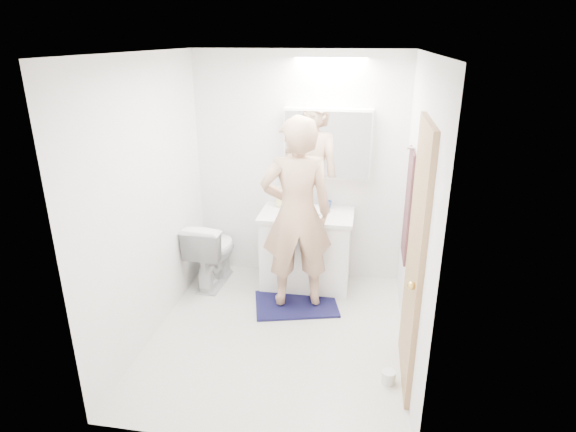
% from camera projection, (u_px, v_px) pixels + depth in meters
% --- Properties ---
extents(floor, '(2.50, 2.50, 0.00)m').
position_uv_depth(floor, '(278.00, 335.00, 4.27)').
color(floor, silver).
rests_on(floor, ground).
extents(ceiling, '(2.50, 2.50, 0.00)m').
position_uv_depth(ceiling, '(275.00, 52.00, 3.42)').
color(ceiling, white).
rests_on(ceiling, floor).
extents(wall_back, '(2.50, 0.00, 2.50)m').
position_uv_depth(wall_back, '(299.00, 169.00, 5.00)').
color(wall_back, white).
rests_on(wall_back, floor).
extents(wall_front, '(2.50, 0.00, 2.50)m').
position_uv_depth(wall_front, '(236.00, 283.00, 2.70)').
color(wall_front, white).
rests_on(wall_front, floor).
extents(wall_left, '(0.00, 2.50, 2.50)m').
position_uv_depth(wall_left, '(149.00, 202.00, 4.02)').
color(wall_left, white).
rests_on(wall_left, floor).
extents(wall_right, '(0.00, 2.50, 2.50)m').
position_uv_depth(wall_right, '(416.00, 217.00, 3.68)').
color(wall_right, white).
rests_on(wall_right, floor).
extents(vanity_cabinet, '(0.90, 0.55, 0.78)m').
position_uv_depth(vanity_cabinet, '(306.00, 251.00, 5.01)').
color(vanity_cabinet, white).
rests_on(vanity_cabinet, floor).
extents(countertop, '(0.95, 0.58, 0.04)m').
position_uv_depth(countertop, '(307.00, 215.00, 4.86)').
color(countertop, white).
rests_on(countertop, vanity_cabinet).
extents(sink_basin, '(0.36, 0.36, 0.03)m').
position_uv_depth(sink_basin, '(307.00, 211.00, 4.88)').
color(sink_basin, white).
rests_on(sink_basin, countertop).
extents(faucet, '(0.02, 0.02, 0.16)m').
position_uv_depth(faucet, '(310.00, 199.00, 5.03)').
color(faucet, silver).
rests_on(faucet, countertop).
extents(medicine_cabinet, '(0.88, 0.14, 0.70)m').
position_uv_depth(medicine_cabinet, '(328.00, 144.00, 4.78)').
color(medicine_cabinet, white).
rests_on(medicine_cabinet, wall_back).
extents(mirror_panel, '(0.84, 0.01, 0.66)m').
position_uv_depth(mirror_panel, '(327.00, 145.00, 4.71)').
color(mirror_panel, silver).
rests_on(mirror_panel, medicine_cabinet).
extents(toilet, '(0.45, 0.74, 0.73)m').
position_uv_depth(toilet, '(212.00, 252.00, 5.06)').
color(toilet, silver).
rests_on(toilet, floor).
extents(bath_rug, '(0.91, 0.73, 0.02)m').
position_uv_depth(bath_rug, '(296.00, 304.00, 4.74)').
color(bath_rug, '#161440').
rests_on(bath_rug, floor).
extents(person, '(0.76, 0.59, 1.84)m').
position_uv_depth(person, '(297.00, 214.00, 4.41)').
color(person, tan).
rests_on(person, bath_rug).
extents(door, '(0.04, 0.80, 2.00)m').
position_uv_depth(door, '(415.00, 260.00, 3.43)').
color(door, '#A97A54').
rests_on(door, wall_right).
extents(door_knob, '(0.06, 0.06, 0.06)m').
position_uv_depth(door_knob, '(412.00, 286.00, 3.18)').
color(door_knob, gold).
rests_on(door_knob, door).
extents(towel, '(0.02, 0.42, 1.00)m').
position_uv_depth(towel, '(408.00, 206.00, 4.22)').
color(towel, '#13223D').
rests_on(towel, wall_right).
extents(towel_hook, '(0.07, 0.02, 0.02)m').
position_uv_depth(towel_hook, '(412.00, 148.00, 4.04)').
color(towel_hook, silver).
rests_on(towel_hook, wall_right).
extents(soap_bottle_a, '(0.12, 0.12, 0.22)m').
position_uv_depth(soap_bottle_a, '(279.00, 197.00, 5.00)').
color(soap_bottle_a, beige).
rests_on(soap_bottle_a, countertop).
extents(soap_bottle_b, '(0.11, 0.11, 0.19)m').
position_uv_depth(soap_bottle_b, '(288.00, 198.00, 5.02)').
color(soap_bottle_b, '#5E87C9').
rests_on(soap_bottle_b, countertop).
extents(toothbrush_cup, '(0.11, 0.11, 0.09)m').
position_uv_depth(toothbrush_cup, '(327.00, 205.00, 4.96)').
color(toothbrush_cup, '#3858A9').
rests_on(toothbrush_cup, countertop).
extents(toilet_paper_roll, '(0.11, 0.11, 0.10)m').
position_uv_depth(toilet_paper_roll, '(388.00, 377.00, 3.67)').
color(toilet_paper_roll, silver).
rests_on(toilet_paper_roll, floor).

